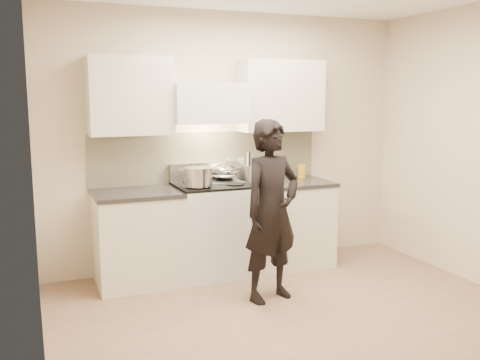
% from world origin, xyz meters
% --- Properties ---
extents(ground_plane, '(4.00, 4.00, 0.00)m').
position_xyz_m(ground_plane, '(0.00, 0.00, 0.00)').
color(ground_plane, '#8B705A').
extents(room_shell, '(4.04, 3.54, 2.70)m').
position_xyz_m(room_shell, '(-0.06, 0.37, 1.60)').
color(room_shell, beige).
rests_on(room_shell, ground).
extents(stove, '(0.76, 0.65, 0.96)m').
position_xyz_m(stove, '(-0.30, 1.42, 0.47)').
color(stove, silver).
rests_on(stove, ground).
extents(counter_right, '(0.92, 0.67, 0.92)m').
position_xyz_m(counter_right, '(0.53, 1.43, 0.46)').
color(counter_right, beige).
rests_on(counter_right, ground).
extents(counter_left, '(0.82, 0.67, 0.92)m').
position_xyz_m(counter_left, '(-1.08, 1.43, 0.46)').
color(counter_left, beige).
rests_on(counter_left, ground).
extents(wok, '(0.32, 0.39, 0.25)m').
position_xyz_m(wok, '(-0.12, 1.57, 1.04)').
color(wok, '#ABAAB4').
rests_on(wok, stove).
extents(stock_pot, '(0.37, 0.36, 0.18)m').
position_xyz_m(stock_pot, '(-0.50, 1.28, 1.05)').
color(stock_pot, '#ABAAB4').
rests_on(stock_pot, stove).
extents(utensil_crock, '(0.12, 0.12, 0.31)m').
position_xyz_m(utensil_crock, '(0.15, 1.60, 1.02)').
color(utensil_crock, '#B7B7B7').
rests_on(utensil_crock, counter_right).
extents(spice_jar, '(0.04, 0.04, 0.09)m').
position_xyz_m(spice_jar, '(0.39, 1.56, 0.96)').
color(spice_jar, orange).
rests_on(spice_jar, counter_right).
extents(oil_glass, '(0.09, 0.09, 0.15)m').
position_xyz_m(oil_glass, '(0.80, 1.59, 1.00)').
color(oil_glass, '#B28D19').
rests_on(oil_glass, counter_right).
extents(person, '(0.68, 0.54, 1.63)m').
position_xyz_m(person, '(-0.04, 0.58, 0.81)').
color(person, black).
rests_on(person, ground).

